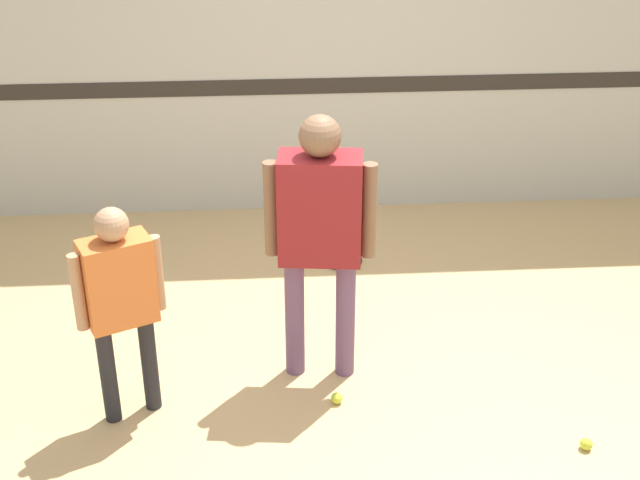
{
  "coord_description": "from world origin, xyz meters",
  "views": [
    {
      "loc": [
        -0.39,
        -4.15,
        3.16
      ],
      "look_at": [
        -0.11,
        0.14,
        0.88
      ],
      "focal_mm": 50.0,
      "sensor_mm": 36.0,
      "label": 1
    }
  ],
  "objects_px": {
    "racket_spare_on_floor": "(341,259)",
    "person_instructor": "(320,222)",
    "tennis_ball_near_instructor": "(337,398)",
    "person_student_left": "(120,292)",
    "tennis_ball_stray_right": "(108,294)",
    "tennis_ball_stray_left": "(586,444)",
    "tennis_ball_by_spare_racket": "(354,264)"
  },
  "relations": [
    {
      "from": "racket_spare_on_floor",
      "to": "tennis_ball_stray_left",
      "type": "bearing_deg",
      "value": -152.17
    },
    {
      "from": "person_student_left",
      "to": "tennis_ball_by_spare_racket",
      "type": "bearing_deg",
      "value": 23.39
    },
    {
      "from": "racket_spare_on_floor",
      "to": "tennis_ball_by_spare_racket",
      "type": "xyz_separation_m",
      "value": [
        0.08,
        -0.13,
        0.02
      ]
    },
    {
      "from": "person_instructor",
      "to": "racket_spare_on_floor",
      "type": "relative_size",
      "value": 3.27
    },
    {
      "from": "racket_spare_on_floor",
      "to": "tennis_ball_near_instructor",
      "type": "xyz_separation_m",
      "value": [
        -0.17,
        -1.64,
        0.02
      ]
    },
    {
      "from": "racket_spare_on_floor",
      "to": "tennis_ball_stray_left",
      "type": "distance_m",
      "value": 2.38
    },
    {
      "from": "racket_spare_on_floor",
      "to": "person_instructor",
      "type": "bearing_deg",
      "value": 169.89
    },
    {
      "from": "racket_spare_on_floor",
      "to": "tennis_ball_stray_left",
      "type": "height_order",
      "value": "tennis_ball_stray_left"
    },
    {
      "from": "person_instructor",
      "to": "person_student_left",
      "type": "relative_size",
      "value": 1.27
    },
    {
      "from": "tennis_ball_by_spare_racket",
      "to": "person_student_left",
      "type": "bearing_deg",
      "value": -132.21
    },
    {
      "from": "racket_spare_on_floor",
      "to": "tennis_ball_stray_right",
      "type": "bearing_deg",
      "value": 104.92
    },
    {
      "from": "tennis_ball_stray_right",
      "to": "person_student_left",
      "type": "bearing_deg",
      "value": -75.69
    },
    {
      "from": "racket_spare_on_floor",
      "to": "tennis_ball_stray_left",
      "type": "relative_size",
      "value": 7.4
    },
    {
      "from": "person_student_left",
      "to": "tennis_ball_stray_right",
      "type": "distance_m",
      "value": 1.47
    },
    {
      "from": "tennis_ball_stray_left",
      "to": "tennis_ball_stray_right",
      "type": "relative_size",
      "value": 1.0
    },
    {
      "from": "racket_spare_on_floor",
      "to": "tennis_ball_stray_right",
      "type": "relative_size",
      "value": 7.4
    },
    {
      "from": "person_student_left",
      "to": "tennis_ball_near_instructor",
      "type": "height_order",
      "value": "person_student_left"
    },
    {
      "from": "tennis_ball_near_instructor",
      "to": "tennis_ball_by_spare_racket",
      "type": "bearing_deg",
      "value": 80.68
    },
    {
      "from": "person_student_left",
      "to": "racket_spare_on_floor",
      "type": "relative_size",
      "value": 2.57
    },
    {
      "from": "person_instructor",
      "to": "person_student_left",
      "type": "xyz_separation_m",
      "value": [
        -1.06,
        -0.31,
        -0.21
      ]
    },
    {
      "from": "person_instructor",
      "to": "tennis_ball_stray_left",
      "type": "bearing_deg",
      "value": -23.71
    },
    {
      "from": "person_instructor",
      "to": "racket_spare_on_floor",
      "type": "xyz_separation_m",
      "value": [
        0.24,
        1.34,
        -0.98
      ]
    },
    {
      "from": "person_instructor",
      "to": "tennis_ball_stray_left",
      "type": "relative_size",
      "value": 24.23
    },
    {
      "from": "racket_spare_on_floor",
      "to": "person_student_left",
      "type": "bearing_deg",
      "value": 142.04
    },
    {
      "from": "racket_spare_on_floor",
      "to": "tennis_ball_by_spare_racket",
      "type": "distance_m",
      "value": 0.15
    },
    {
      "from": "tennis_ball_near_instructor",
      "to": "tennis_ball_by_spare_racket",
      "type": "relative_size",
      "value": 1.0
    },
    {
      "from": "tennis_ball_by_spare_racket",
      "to": "racket_spare_on_floor",
      "type": "bearing_deg",
      "value": 120.47
    },
    {
      "from": "person_student_left",
      "to": "tennis_ball_near_instructor",
      "type": "relative_size",
      "value": 19.05
    },
    {
      "from": "tennis_ball_by_spare_racket",
      "to": "tennis_ball_stray_right",
      "type": "bearing_deg",
      "value": -170.27
    },
    {
      "from": "tennis_ball_stray_left",
      "to": "tennis_ball_stray_right",
      "type": "height_order",
      "value": "same"
    },
    {
      "from": "person_instructor",
      "to": "racket_spare_on_floor",
      "type": "height_order",
      "value": "person_instructor"
    },
    {
      "from": "racket_spare_on_floor",
      "to": "tennis_ball_stray_right",
      "type": "xyz_separation_m",
      "value": [
        -1.61,
        -0.42,
        0.02
      ]
    }
  ]
}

